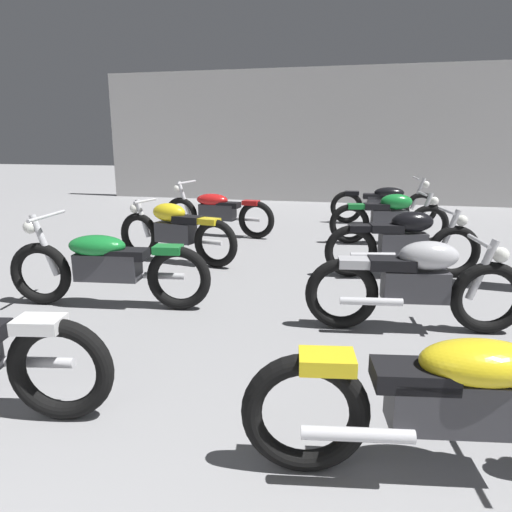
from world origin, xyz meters
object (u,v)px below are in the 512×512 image
object	(u,v)px
motorcycle_left_row_2	(107,265)
motorcycle_left_row_4	(217,211)
motorcycle_right_row_1	(459,399)
motorcycle_right_row_3	(404,242)
motorcycle_right_row_2	(416,283)
motorcycle_right_row_4	(390,217)
motorcycle_right_row_5	(384,202)
motorcycle_left_row_3	(175,231)

from	to	relation	value
motorcycle_left_row_2	motorcycle_left_row_4	world-z (taller)	same
motorcycle_right_row_1	motorcycle_right_row_3	xyz separation A→B (m)	(-0.01, 3.78, 0.01)
motorcycle_right_row_2	motorcycle_right_row_4	distance (m)	3.77
motorcycle_left_row_2	motorcycle_right_row_5	size ratio (longest dim) A/B	1.00
motorcycle_left_row_3	motorcycle_right_row_5	world-z (taller)	motorcycle_right_row_5
motorcycle_right_row_4	motorcycle_left_row_3	bearing A→B (deg)	-147.45
motorcycle_left_row_2	motorcycle_right_row_4	distance (m)	4.85
motorcycle_left_row_4	motorcycle_right_row_1	world-z (taller)	same
motorcycle_right_row_3	motorcycle_left_row_4	bearing A→B (deg)	147.19
motorcycle_left_row_4	motorcycle_left_row_3	bearing A→B (deg)	-89.71
motorcycle_left_row_3	motorcycle_right_row_1	world-z (taller)	motorcycle_right_row_1
motorcycle_left_row_2	motorcycle_right_row_2	xyz separation A→B (m)	(3.06, 0.05, 0.01)
motorcycle_right_row_3	motorcycle_right_row_5	size ratio (longest dim) A/B	0.90
motorcycle_right_row_2	motorcycle_right_row_3	world-z (taller)	same
motorcycle_left_row_4	motorcycle_right_row_4	distance (m)	3.03
motorcycle_left_row_4	motorcycle_right_row_1	xyz separation A→B (m)	(3.13, -5.79, 0.00)
motorcycle_right_row_2	motorcycle_right_row_5	bearing A→B (deg)	91.00
motorcycle_left_row_4	motorcycle_right_row_1	bearing A→B (deg)	-61.62
motorcycle_right_row_1	motorcycle_right_row_5	bearing A→B (deg)	90.91
motorcycle_left_row_2	motorcycle_right_row_4	bearing A→B (deg)	51.94
motorcycle_right_row_3	motorcycle_right_row_5	bearing A→B (deg)	91.67
motorcycle_right_row_3	motorcycle_right_row_4	distance (m)	1.98
motorcycle_left_row_2	motorcycle_right_row_5	world-z (taller)	same
motorcycle_right_row_5	motorcycle_right_row_1	bearing A→B (deg)	-89.09
motorcycle_right_row_2	motorcycle_right_row_3	distance (m)	1.80
motorcycle_right_row_1	motorcycle_left_row_2	bearing A→B (deg)	147.94
motorcycle_left_row_2	motorcycle_right_row_2	size ratio (longest dim) A/B	1.10
motorcycle_left_row_3	motorcycle_right_row_4	world-z (taller)	same
motorcycle_right_row_2	motorcycle_right_row_3	bearing A→B (deg)	89.53
motorcycle_left_row_3	motorcycle_left_row_2	bearing A→B (deg)	-89.08
motorcycle_left_row_4	motorcycle_right_row_2	bearing A→B (deg)	-50.80
motorcycle_left_row_3	motorcycle_right_row_1	xyz separation A→B (m)	(3.12, -3.82, -0.01)
motorcycle_right_row_1	motorcycle_right_row_4	size ratio (longest dim) A/B	1.10
motorcycle_left_row_3	motorcycle_right_row_1	bearing A→B (deg)	-50.82
motorcycle_right_row_3	motorcycle_left_row_3	bearing A→B (deg)	179.13
motorcycle_right_row_2	motorcycle_left_row_4	bearing A→B (deg)	129.20
motorcycle_left_row_4	motorcycle_right_row_2	size ratio (longest dim) A/B	1.10
motorcycle_right_row_4	motorcycle_right_row_5	bearing A→B (deg)	90.80
motorcycle_right_row_5	motorcycle_left_row_4	bearing A→B (deg)	-146.98
motorcycle_left_row_3	motorcycle_right_row_2	distance (m)	3.60
motorcycle_right_row_2	motorcycle_right_row_5	world-z (taller)	motorcycle_right_row_5
motorcycle_left_row_2	motorcycle_right_row_3	world-z (taller)	motorcycle_left_row_2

